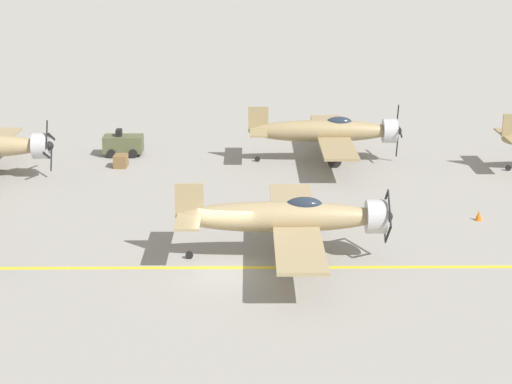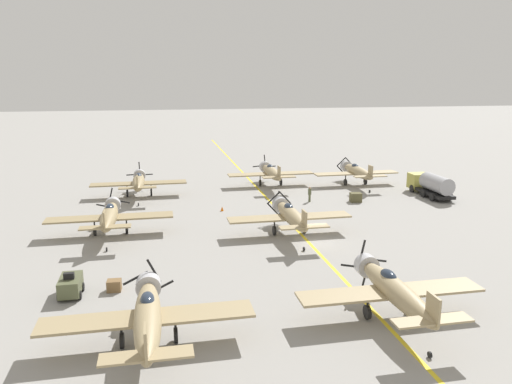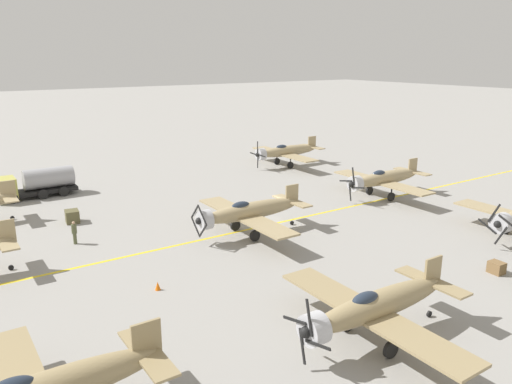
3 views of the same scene
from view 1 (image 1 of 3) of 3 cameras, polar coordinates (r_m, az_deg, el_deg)
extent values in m
plane|color=gray|center=(38.83, -2.06, -5.07)|extent=(400.00, 400.00, 0.00)
cube|color=yellow|center=(38.83, -2.06, -5.06)|extent=(0.30, 160.00, 0.01)
ellipsoid|color=tan|center=(39.15, 1.54, -1.66)|extent=(1.50, 9.50, 1.42)
cylinder|color=#B7B7BC|center=(39.56, 8.00, -1.63)|extent=(1.58, 0.90, 1.58)
ellipsoid|color=#232D3D|center=(39.03, 3.22, -0.87)|extent=(0.80, 1.70, 0.76)
cube|color=tan|center=(39.30, 2.64, -2.12)|extent=(12.00, 2.10, 0.16)
cube|color=tan|center=(39.18, -4.45, -1.47)|extent=(4.40, 1.10, 0.12)
cube|color=tan|center=(38.97, -4.47, -0.56)|extent=(0.14, 1.30, 1.60)
sphere|color=black|center=(39.63, 8.71, -1.62)|extent=(0.56, 0.56, 0.56)
cube|color=black|center=(40.04, 8.61, -0.52)|extent=(1.38, 0.06, 1.30)
cube|color=black|center=(40.40, 8.54, -2.21)|extent=(1.30, 0.06, 1.38)
cube|color=black|center=(39.23, 8.82, -2.75)|extent=(1.38, 0.06, 1.30)
cube|color=black|center=(38.87, 8.89, -1.02)|extent=(1.30, 0.06, 1.38)
cylinder|color=black|center=(40.92, 2.52, -2.25)|extent=(0.14, 0.14, 1.26)
cylinder|color=black|center=(41.14, 2.51, -3.08)|extent=(0.22, 0.90, 0.90)
cylinder|color=black|center=(38.11, 2.75, -3.77)|extent=(0.14, 0.14, 1.26)
cylinder|color=black|center=(38.34, 2.73, -4.65)|extent=(0.22, 0.90, 0.90)
cylinder|color=black|center=(39.88, -4.47, -4.21)|extent=(0.12, 0.36, 0.36)
ellipsoid|color=#99845C|center=(55.70, 4.37, 4.08)|extent=(1.50, 9.50, 1.42)
cylinder|color=#B7B7BC|center=(56.25, 8.90, 4.05)|extent=(1.58, 0.90, 1.58)
ellipsoid|color=#232D3D|center=(55.68, 5.56, 4.64)|extent=(0.80, 1.70, 0.76)
cube|color=#99845C|center=(55.85, 5.14, 3.74)|extent=(12.00, 2.10, 0.16)
cube|color=#99845C|center=(55.48, 0.15, 4.24)|extent=(4.40, 1.10, 0.12)
cube|color=#99845C|center=(55.33, 0.15, 4.89)|extent=(0.14, 1.30, 1.60)
sphere|color=black|center=(56.33, 9.41, 4.05)|extent=(0.56, 0.56, 0.56)
cube|color=black|center=(56.35, 9.41, 4.94)|extent=(0.56, 0.06, 1.73)
cube|color=black|center=(57.20, 9.26, 4.04)|extent=(1.73, 0.06, 0.56)
cube|color=black|center=(56.33, 9.40, 3.16)|extent=(0.56, 0.06, 1.73)
cube|color=black|center=(55.47, 9.56, 4.06)|extent=(1.73, 0.06, 0.56)
cylinder|color=black|center=(57.45, 4.99, 3.48)|extent=(0.14, 0.14, 1.26)
cylinder|color=black|center=(57.60, 4.97, 2.88)|extent=(0.22, 0.90, 0.90)
cylinder|color=black|center=(54.56, 5.27, 2.73)|extent=(0.14, 0.14, 1.26)
cylinder|color=black|center=(54.72, 5.25, 2.09)|extent=(0.22, 0.90, 0.90)
cylinder|color=black|center=(55.97, 0.09, 2.22)|extent=(0.12, 0.36, 0.36)
cube|color=#978259|center=(55.70, 16.70, 3.55)|extent=(4.40, 1.10, 0.12)
cylinder|color=black|center=(56.18, 16.47, 1.55)|extent=(0.12, 0.36, 0.36)
cylinder|color=#B7B7BC|center=(53.34, -14.16, 3.00)|extent=(1.57, 0.90, 1.58)
sphere|color=black|center=(53.23, -13.63, 3.01)|extent=(0.56, 0.56, 0.56)
cube|color=black|center=(52.58, -13.79, 2.40)|extent=(1.64, 0.06, 0.88)
cube|color=black|center=(52.69, -13.78, 3.74)|extent=(0.88, 0.06, 1.64)
cube|color=black|center=(53.89, -13.48, 3.61)|extent=(1.64, 0.06, 0.88)
cube|color=black|center=(53.78, -13.49, 2.29)|extent=(0.88, 0.06, 1.64)
cube|color=#515638|center=(58.01, -8.84, 3.20)|extent=(1.40, 2.60, 1.10)
cube|color=black|center=(57.86, -9.13, 3.93)|extent=(0.70, 0.36, 0.44)
cylinder|color=black|center=(58.69, -8.03, 2.89)|extent=(0.20, 0.60, 0.60)
cylinder|color=black|center=(57.37, -8.20, 2.55)|extent=(0.20, 0.60, 0.60)
cylinder|color=black|center=(58.90, -9.41, 2.88)|extent=(0.20, 0.60, 0.60)
cylinder|color=black|center=(57.58, -9.61, 2.53)|extent=(0.20, 0.60, 0.60)
cube|color=brown|center=(55.29, -9.00, 2.06)|extent=(1.02, 0.87, 0.81)
cone|color=orange|center=(46.28, 14.63, -1.52)|extent=(0.36, 0.36, 0.55)
camera|label=2|loc=(65.33, -42.73, 13.04)|focal=35.00mm
camera|label=3|loc=(73.40, 18.47, 16.19)|focal=35.00mm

